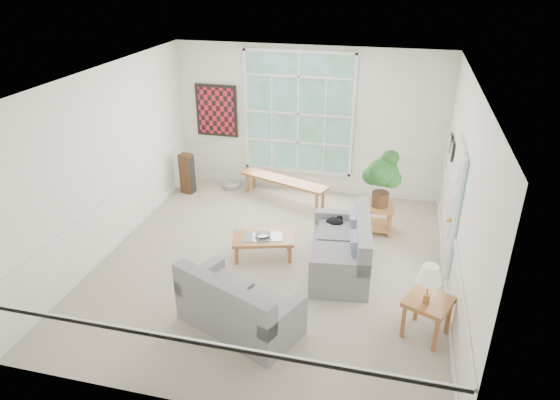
{
  "coord_description": "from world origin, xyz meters",
  "views": [
    {
      "loc": [
        1.79,
        -6.66,
        4.47
      ],
      "look_at": [
        0.1,
        0.2,
        1.05
      ],
      "focal_mm": 32.0,
      "sensor_mm": 36.0,
      "label": 1
    }
  ],
  "objects_px": {
    "end_table": "(377,218)",
    "coffee_table": "(263,247)",
    "side_table": "(426,317)",
    "loveseat_right": "(340,244)",
    "loveseat_front": "(240,299)"
  },
  "relations": [
    {
      "from": "coffee_table",
      "to": "side_table",
      "type": "xyz_separation_m",
      "value": [
        2.57,
        -1.33,
        0.09
      ]
    },
    {
      "from": "loveseat_front",
      "to": "side_table",
      "type": "bearing_deg",
      "value": 33.22
    },
    {
      "from": "end_table",
      "to": "coffee_table",
      "type": "bearing_deg",
      "value": -143.27
    },
    {
      "from": "loveseat_front",
      "to": "side_table",
      "type": "relative_size",
      "value": 2.9
    },
    {
      "from": "coffee_table",
      "to": "side_table",
      "type": "distance_m",
      "value": 2.9
    },
    {
      "from": "loveseat_front",
      "to": "end_table",
      "type": "distance_m",
      "value": 3.46
    },
    {
      "from": "side_table",
      "to": "loveseat_front",
      "type": "bearing_deg",
      "value": -170.41
    },
    {
      "from": "loveseat_right",
      "to": "coffee_table",
      "type": "xyz_separation_m",
      "value": [
        -1.27,
        0.07,
        -0.27
      ]
    },
    {
      "from": "side_table",
      "to": "loveseat_right",
      "type": "bearing_deg",
      "value": 135.91
    },
    {
      "from": "loveseat_right",
      "to": "end_table",
      "type": "bearing_deg",
      "value": 63.22
    },
    {
      "from": "end_table",
      "to": "side_table",
      "type": "bearing_deg",
      "value": -73.13
    },
    {
      "from": "loveseat_right",
      "to": "coffee_table",
      "type": "bearing_deg",
      "value": 169.92
    },
    {
      "from": "loveseat_right",
      "to": "end_table",
      "type": "relative_size",
      "value": 3.14
    },
    {
      "from": "coffee_table",
      "to": "side_table",
      "type": "height_order",
      "value": "side_table"
    },
    {
      "from": "loveseat_front",
      "to": "coffee_table",
      "type": "distance_m",
      "value": 1.76
    }
  ]
}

